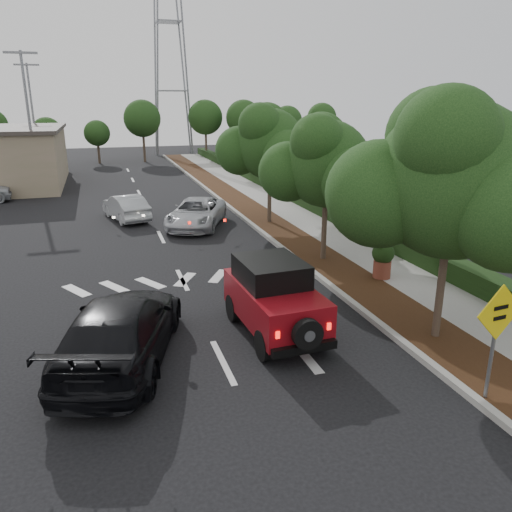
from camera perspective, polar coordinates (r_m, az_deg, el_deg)
name	(u,v)px	position (r m, az deg, el deg)	size (l,w,h in m)	color
ground	(223,362)	(12.26, -3.80, -11.99)	(120.00, 120.00, 0.00)	black
curb	(256,228)	(24.22, 0.05, 3.21)	(0.20, 70.00, 0.15)	#9E9B93
planting_strip	(276,227)	(24.53, 2.28, 3.34)	(1.80, 70.00, 0.12)	black
sidewalk	(311,224)	(25.22, 6.36, 3.64)	(2.00, 70.00, 0.12)	gray
hedge	(337,216)	(25.72, 9.25, 4.57)	(0.80, 70.00, 0.80)	black
transmission_tower	(175,155)	(59.32, -9.28, 11.35)	(7.00, 4.00, 28.00)	slate
street_tree_near	(435,339)	(14.09, 19.73, -8.94)	(3.80, 3.80, 5.92)	black
street_tree_mid	(323,261)	(19.65, 7.64, -0.57)	(3.20, 3.20, 5.32)	black
street_tree_far	(269,223)	(25.46, 1.52, 3.74)	(3.40, 3.40, 5.62)	black
light_pole_a	(39,193)	(37.13, -23.57, 6.63)	(2.00, 0.22, 9.00)	slate
light_pole_b	(40,171)	(49.05, -23.45, 8.94)	(2.00, 0.22, 9.00)	slate
red_jeep	(272,296)	(13.31, 1.84, -4.62)	(1.92, 3.98, 2.00)	black
silver_suv_ahead	(196,213)	(24.83, -6.83, 4.89)	(2.28, 4.93, 1.37)	#B0B2B8
black_suv_oncoming	(121,330)	(12.37, -15.19, -8.13)	(2.26, 5.55, 1.61)	black
silver_sedan_oncoming	(126,207)	(27.02, -14.65, 5.41)	(1.40, 4.03, 1.33)	#AFB2B7
speed_hump_sign	(497,327)	(11.02, 25.82, -7.28)	(1.17, 0.15, 2.50)	slate
terracotta_planter	(383,256)	(17.63, 14.30, -0.04)	(0.76, 0.76, 1.32)	brown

